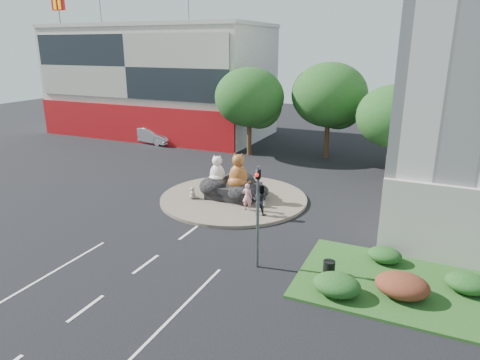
# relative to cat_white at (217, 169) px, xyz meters

# --- Properties ---
(ground) EXTENTS (120.00, 120.00, 0.00)m
(ground) POSITION_rel_cat_white_xyz_m (1.13, -9.82, -2.10)
(ground) COLOR black
(ground) RESTS_ON ground
(roundabout_island) EXTENTS (10.00, 10.00, 0.20)m
(roundabout_island) POSITION_rel_cat_white_xyz_m (1.13, 0.18, -2.00)
(roundabout_island) COLOR brown
(roundabout_island) RESTS_ON ground
(rock_plinth) EXTENTS (3.20, 2.60, 0.90)m
(rock_plinth) POSITION_rel_cat_white_xyz_m (1.13, 0.18, -1.45)
(rock_plinth) COLOR black
(rock_plinth) RESTS_ON roundabout_island
(shophouse_block) EXTENTS (25.20, 12.30, 17.40)m
(shophouse_block) POSITION_rel_cat_white_xyz_m (-16.87, 18.09, 4.09)
(shophouse_block) COLOR silver
(shophouse_block) RESTS_ON ground
(grass_verge) EXTENTS (10.00, 6.00, 0.12)m
(grass_verge) POSITION_rel_cat_white_xyz_m (13.13, -6.82, -2.04)
(grass_verge) COLOR #1B4717
(grass_verge) RESTS_ON ground
(tree_left) EXTENTS (6.46, 6.46, 8.27)m
(tree_left) POSITION_rel_cat_white_xyz_m (-2.80, 12.24, 3.15)
(tree_left) COLOR #382314
(tree_left) RESTS_ON ground
(tree_mid) EXTENTS (6.84, 6.84, 8.76)m
(tree_mid) POSITION_rel_cat_white_xyz_m (4.20, 14.24, 3.46)
(tree_mid) COLOR #382314
(tree_mid) RESTS_ON ground
(tree_right) EXTENTS (5.70, 5.70, 7.30)m
(tree_right) POSITION_rel_cat_white_xyz_m (10.20, 10.24, 2.53)
(tree_right) COLOR #382314
(tree_right) RESTS_ON ground
(hedge_near_green) EXTENTS (2.00, 1.60, 0.90)m
(hedge_near_green) POSITION_rel_cat_white_xyz_m (10.13, -8.82, -1.53)
(hedge_near_green) COLOR #123A16
(hedge_near_green) RESTS_ON grass_verge
(hedge_red) EXTENTS (2.20, 1.76, 0.99)m
(hedge_red) POSITION_rel_cat_white_xyz_m (12.63, -7.82, -1.48)
(hedge_red) COLOR #491C13
(hedge_red) RESTS_ON grass_verge
(hedge_mid_green) EXTENTS (1.80, 1.44, 0.81)m
(hedge_mid_green) POSITION_rel_cat_white_xyz_m (15.13, -6.32, -1.57)
(hedge_mid_green) COLOR #123A16
(hedge_mid_green) RESTS_ON grass_verge
(hedge_back_green) EXTENTS (1.60, 1.28, 0.72)m
(hedge_back_green) POSITION_rel_cat_white_xyz_m (11.63, -5.02, -1.62)
(hedge_back_green) COLOR #123A16
(hedge_back_green) RESTS_ON grass_verge
(traffic_light) EXTENTS (0.44, 1.24, 5.00)m
(traffic_light) POSITION_rel_cat_white_xyz_m (6.23, -7.82, 1.52)
(traffic_light) COLOR #595B60
(traffic_light) RESTS_ON ground
(street_lamp) EXTENTS (2.34, 0.22, 8.06)m
(street_lamp) POSITION_rel_cat_white_xyz_m (13.95, -1.82, 2.45)
(street_lamp) COLOR #595B60
(street_lamp) RESTS_ON ground
(cat_white) EXTENTS (1.29, 1.15, 2.00)m
(cat_white) POSITION_rel_cat_white_xyz_m (0.00, 0.00, 0.00)
(cat_white) COLOR silver
(cat_white) RESTS_ON rock_plinth
(cat_tabby) EXTENTS (1.46, 1.28, 2.37)m
(cat_tabby) POSITION_rel_cat_white_xyz_m (1.67, -0.23, 0.18)
(cat_tabby) COLOR #C27028
(cat_tabby) RESTS_ON rock_plinth
(kitten_calico) EXTENTS (0.65, 0.63, 0.83)m
(kitten_calico) POSITION_rel_cat_white_xyz_m (-1.26, -1.26, -1.48)
(kitten_calico) COLOR beige
(kitten_calico) RESTS_ON roundabout_island
(kitten_white) EXTENTS (0.65, 0.64, 0.82)m
(kitten_white) POSITION_rel_cat_white_xyz_m (3.54, -0.81, -1.49)
(kitten_white) COLOR beige
(kitten_white) RESTS_ON roundabout_island
(pedestrian_pink) EXTENTS (0.66, 0.45, 1.75)m
(pedestrian_pink) POSITION_rel_cat_white_xyz_m (2.95, -1.67, -1.02)
(pedestrian_pink) COLOR #D58992
(pedestrian_pink) RESTS_ON roundabout_island
(pedestrian_dark) EXTENTS (0.91, 0.72, 1.83)m
(pedestrian_dark) POSITION_rel_cat_white_xyz_m (3.93, -2.04, -0.99)
(pedestrian_dark) COLOR black
(pedestrian_dark) RESTS_ON roundabout_island
(parked_car) EXTENTS (5.37, 2.59, 1.70)m
(parked_car) POSITION_rel_cat_white_xyz_m (-14.43, 12.64, -1.25)
(parked_car) COLOR #B3B7BC
(parked_car) RESTS_ON ground
(litter_bin) EXTENTS (0.70, 0.70, 0.67)m
(litter_bin) POSITION_rel_cat_white_xyz_m (9.46, -7.31, -1.65)
(litter_bin) COLOR black
(litter_bin) RESTS_ON grass_verge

